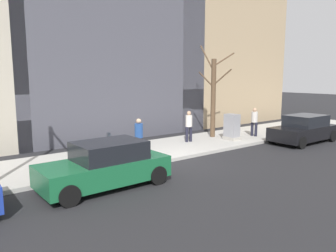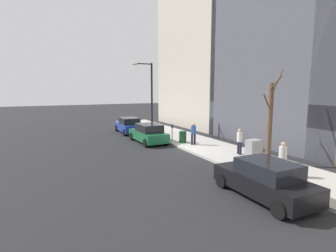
# 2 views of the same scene
# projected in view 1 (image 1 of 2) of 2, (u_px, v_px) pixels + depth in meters

# --- Properties ---
(ground_plane) EXTENTS (120.00, 120.00, 0.00)m
(ground_plane) POSITION_uv_depth(u_px,v_px,m) (176.00, 161.00, 14.15)
(ground_plane) COLOR #232326
(sidewalk) EXTENTS (4.00, 36.00, 0.15)m
(sidewalk) POSITION_uv_depth(u_px,v_px,m) (150.00, 151.00, 15.70)
(sidewalk) COLOR #B2AFA8
(sidewalk) RESTS_ON ground
(parked_car_black) EXTENTS (1.97, 4.22, 1.52)m
(parked_car_black) POSITION_uv_depth(u_px,v_px,m) (304.00, 129.00, 18.06)
(parked_car_black) COLOR black
(parked_car_black) RESTS_ON ground
(parked_car_green) EXTENTS (1.99, 4.23, 1.52)m
(parked_car_green) POSITION_uv_depth(u_px,v_px,m) (106.00, 165.00, 10.73)
(parked_car_green) COLOR #196038
(parked_car_green) RESTS_ON ground
(parking_meter) EXTENTS (0.14, 0.10, 1.35)m
(parking_meter) POSITION_uv_depth(u_px,v_px,m) (109.00, 146.00, 12.57)
(parking_meter) COLOR slate
(parking_meter) RESTS_ON sidewalk
(utility_box) EXTENTS (0.83, 0.61, 1.43)m
(utility_box) POSITION_uv_depth(u_px,v_px,m) (232.00, 127.00, 18.07)
(utility_box) COLOR #A8A399
(utility_box) RESTS_ON sidewalk
(bare_tree) EXTENTS (1.99, 1.81, 5.26)m
(bare_tree) POSITION_uv_depth(u_px,v_px,m) (213.00, 96.00, 18.73)
(bare_tree) COLOR brown
(bare_tree) RESTS_ON sidewalk
(trash_bin) EXTENTS (0.56, 0.56, 0.90)m
(trash_bin) POSITION_uv_depth(u_px,v_px,m) (124.00, 150.00, 13.54)
(trash_bin) COLOR #14381E
(trash_bin) RESTS_ON sidewalk
(pedestrian_near_meter) EXTENTS (0.40, 0.36, 1.66)m
(pedestrian_near_meter) POSITION_uv_depth(u_px,v_px,m) (254.00, 120.00, 19.17)
(pedestrian_near_meter) COLOR #1E1E2D
(pedestrian_near_meter) RESTS_ON sidewalk
(pedestrian_midblock) EXTENTS (0.36, 0.40, 1.66)m
(pedestrian_midblock) POSITION_uv_depth(u_px,v_px,m) (189.00, 124.00, 17.48)
(pedestrian_midblock) COLOR #1E1E2D
(pedestrian_midblock) RESTS_ON sidewalk
(pedestrian_far_corner) EXTENTS (0.40, 0.36, 1.66)m
(pedestrian_far_corner) POSITION_uv_depth(u_px,v_px,m) (139.00, 135.00, 14.33)
(pedestrian_far_corner) COLOR #1E1E2D
(pedestrian_far_corner) RESTS_ON sidewalk
(office_tower_left) EXTENTS (11.06, 11.06, 14.11)m
(office_tower_left) POSITION_uv_depth(u_px,v_px,m) (191.00, 36.00, 28.10)
(office_tower_left) COLOR tan
(office_tower_left) RESTS_ON ground
(office_block_center) EXTENTS (11.94, 11.94, 16.51)m
(office_block_center) POSITION_uv_depth(u_px,v_px,m) (82.00, 8.00, 22.45)
(office_block_center) COLOR #4C4C56
(office_block_center) RESTS_ON ground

